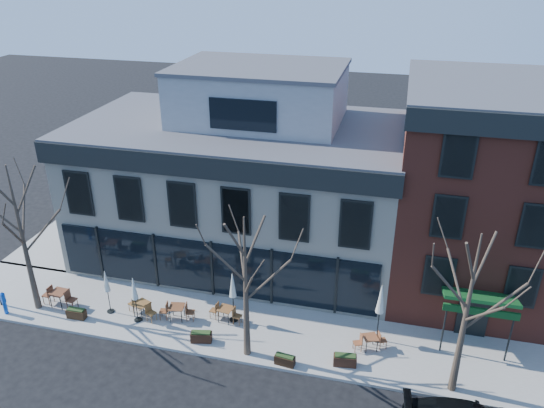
# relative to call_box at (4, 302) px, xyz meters

# --- Properties ---
(ground) EXTENTS (120.00, 120.00, 0.00)m
(ground) POSITION_rel_call_box_xyz_m (9.75, 4.06, -0.84)
(ground) COLOR black
(ground) RESTS_ON ground
(sidewalk_front) EXTENTS (33.50, 4.70, 0.15)m
(sidewalk_front) POSITION_rel_call_box_xyz_m (13.00, 1.91, -0.76)
(sidewalk_front) COLOR gray
(sidewalk_front) RESTS_ON ground
(sidewalk_side) EXTENTS (4.50, 12.00, 0.15)m
(sidewalk_side) POSITION_rel_call_box_xyz_m (-1.50, 10.06, -0.76)
(sidewalk_side) COLOR gray
(sidewalk_side) RESTS_ON ground
(corner_building) EXTENTS (18.39, 10.39, 11.10)m
(corner_building) POSITION_rel_call_box_xyz_m (9.82, 9.13, 3.88)
(corner_building) COLOR silver
(corner_building) RESTS_ON ground
(red_brick_building) EXTENTS (8.20, 11.78, 11.18)m
(red_brick_building) POSITION_rel_call_box_xyz_m (22.75, 9.04, 4.80)
(red_brick_building) COLOR brown
(red_brick_building) RESTS_ON ground
(tree_corner) EXTENTS (3.93, 3.98, 7.92)m
(tree_corner) POSITION_rel_call_box_xyz_m (1.26, 0.85, 3.41)
(tree_corner) COLOR #382B21
(tree_corner) RESTS_ON sidewalk_front
(tree_mid) EXTENTS (3.50, 3.55, 7.04)m
(tree_mid) POSITION_rel_call_box_xyz_m (12.76, 0.15, 2.95)
(tree_mid) COLOR #382B21
(tree_mid) RESTS_ON sidewalk_front
(tree_right) EXTENTS (3.72, 3.77, 7.48)m
(tree_right) POSITION_rel_call_box_xyz_m (21.76, 0.15, 3.18)
(tree_right) COLOR #382B21
(tree_right) RESTS_ON sidewalk_front
(call_box) EXTENTS (0.27, 0.26, 1.30)m
(call_box) POSITION_rel_call_box_xyz_m (0.00, 0.00, 0.00)
(call_box) COLOR #0D43B0
(call_box) RESTS_ON sidewalk_front
(cafe_set_0) EXTENTS (2.00, 0.84, 1.04)m
(cafe_set_0) POSITION_rel_call_box_xyz_m (2.30, 1.26, -0.15)
(cafe_set_0) COLOR brown
(cafe_set_0) RESTS_ON sidewalk_front
(cafe_set_1) EXTENTS (1.83, 1.10, 0.95)m
(cafe_set_1) POSITION_rel_call_box_xyz_m (6.84, 1.51, -0.20)
(cafe_set_1) COLOR brown
(cafe_set_1) RESTS_ON sidewalk_front
(cafe_set_2) EXTENTS (1.85, 0.84, 0.95)m
(cafe_set_2) POSITION_rel_call_box_xyz_m (8.65, 1.68, -0.20)
(cafe_set_2) COLOR brown
(cafe_set_2) RESTS_ON sidewalk_front
(cafe_set_3) EXTENTS (1.76, 0.78, 0.91)m
(cafe_set_3) POSITION_rel_call_box_xyz_m (11.04, 2.17, -0.22)
(cafe_set_3) COLOR brown
(cafe_set_3) RESTS_ON sidewalk_front
(cafe_set_5) EXTENTS (1.63, 1.02, 0.85)m
(cafe_set_5) POSITION_rel_call_box_xyz_m (18.17, 1.82, -0.25)
(cafe_set_5) COLOR brown
(cafe_set_5) RESTS_ON sidewalk_front
(umbrella_0) EXTENTS (0.39, 0.39, 2.45)m
(umbrella_0) POSITION_rel_call_box_xyz_m (5.08, 1.41, 1.04)
(umbrella_0) COLOR black
(umbrella_0) RESTS_ON sidewalk_front
(umbrella_1) EXTENTS (0.40, 0.40, 2.51)m
(umbrella_1) POSITION_rel_call_box_xyz_m (6.77, 1.11, 1.08)
(umbrella_1) COLOR black
(umbrella_1) RESTS_ON sidewalk_front
(umbrella_2) EXTENTS (0.44, 0.44, 2.73)m
(umbrella_2) POSITION_rel_call_box_xyz_m (11.41, 2.30, 1.24)
(umbrella_2) COLOR black
(umbrella_2) RESTS_ON sidewalk_front
(umbrella_4) EXTENTS (0.49, 0.49, 3.06)m
(umbrella_4) POSITION_rel_call_box_xyz_m (18.45, 2.55, 1.47)
(umbrella_4) COLOR black
(umbrella_4) RESTS_ON sidewalk_front
(planter_0) EXTENTS (0.97, 0.41, 0.54)m
(planter_0) POSITION_rel_call_box_xyz_m (3.69, 0.56, -0.42)
(planter_0) COLOR black
(planter_0) RESTS_ON sidewalk_front
(planter_1) EXTENTS (1.05, 0.59, 0.55)m
(planter_1) POSITION_rel_call_box_xyz_m (10.41, 0.40, -0.41)
(planter_1) COLOR black
(planter_1) RESTS_ON sidewalk_front
(planter_2) EXTENTS (0.94, 0.47, 0.51)m
(planter_2) POSITION_rel_call_box_xyz_m (14.58, -0.14, -0.44)
(planter_2) COLOR black
(planter_2) RESTS_ON sidewalk_front
(planter_3) EXTENTS (1.06, 0.53, 0.57)m
(planter_3) POSITION_rel_call_box_xyz_m (17.19, 0.47, -0.40)
(planter_3) COLOR black
(planter_3) RESTS_ON sidewalk_front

